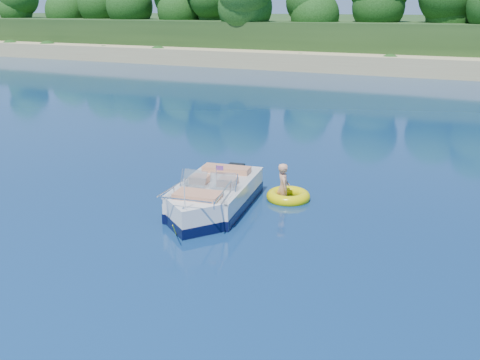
{
  "coord_description": "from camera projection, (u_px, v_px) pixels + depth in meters",
  "views": [
    {
      "loc": [
        7.99,
        -10.5,
        5.4
      ],
      "look_at": [
        2.1,
        2.16,
        0.85
      ],
      "focal_mm": 40.0,
      "sensor_mm": 36.0,
      "label": 1
    }
  ],
  "objects": [
    {
      "name": "boy",
      "position": [
        283.0,
        199.0,
        15.72
      ],
      "size": [
        0.73,
        0.9,
        1.63
      ],
      "primitive_type": "imported",
      "rotation": [
        0.0,
        -0.17,
        2.09
      ],
      "color": "tan",
      "rests_on": "ground"
    },
    {
      "name": "tow_tube",
      "position": [
        288.0,
        196.0,
        15.68
      ],
      "size": [
        1.49,
        1.49,
        0.34
      ],
      "rotation": [
        0.0,
        0.0,
        0.17
      ],
      "color": "yellow",
      "rests_on": "ground"
    },
    {
      "name": "treeline",
      "position": [
        403.0,
        5.0,
        47.56
      ],
      "size": [
        150.0,
        7.12,
        8.19
      ],
      "color": "#322110",
      "rests_on": "ground"
    },
    {
      "name": "shoreline",
      "position": [
        427.0,
        42.0,
        68.62
      ],
      "size": [
        170.0,
        59.0,
        6.0
      ],
      "color": "tan",
      "rests_on": "ground"
    },
    {
      "name": "ground",
      "position": [
        132.0,
        224.0,
        13.93
      ],
      "size": [
        160.0,
        160.0,
        0.0
      ],
      "primitive_type": "plane",
      "color": "#092142",
      "rests_on": "ground"
    },
    {
      "name": "motorboat",
      "position": [
        213.0,
        199.0,
        14.78
      ],
      "size": [
        2.27,
        5.08,
        1.7
      ],
      "rotation": [
        0.0,
        0.0,
        0.14
      ],
      "color": "white",
      "rests_on": "ground"
    }
  ]
}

